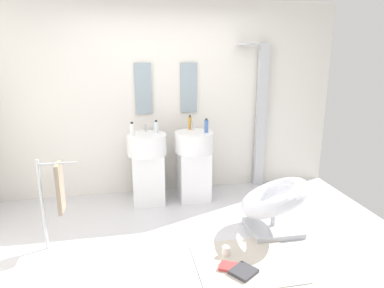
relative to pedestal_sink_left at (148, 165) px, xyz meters
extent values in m
cube|color=silver|center=(0.31, -1.22, -0.53)|extent=(4.80, 3.60, 0.04)
cube|color=silver|center=(0.31, 0.43, 0.79)|extent=(4.80, 0.10, 2.60)
cube|color=white|center=(0.00, 0.00, -0.18)|extent=(0.40, 0.40, 0.66)
cylinder|color=white|center=(0.00, 0.00, 0.28)|extent=(0.51, 0.51, 0.26)
cylinder|color=#B7BABF|center=(0.00, 0.14, 0.46)|extent=(0.02, 0.02, 0.10)
cube|color=white|center=(0.61, 0.00, -0.18)|extent=(0.40, 0.40, 0.66)
cylinder|color=white|center=(0.61, 0.00, 0.28)|extent=(0.51, 0.51, 0.26)
cylinder|color=#B7BABF|center=(0.61, 0.14, 0.46)|extent=(0.02, 0.02, 0.10)
cube|color=#8C9EA8|center=(0.00, 0.36, 0.95)|extent=(0.22, 0.03, 0.67)
cube|color=#8C9EA8|center=(0.61, 0.36, 0.95)|extent=(0.22, 0.03, 0.67)
cube|color=#B7BABF|center=(1.66, 0.31, 0.51)|extent=(0.14, 0.08, 2.05)
cylinder|color=#B7BABF|center=(1.51, 0.29, 1.52)|extent=(0.30, 0.02, 0.02)
cylinder|color=#B7BABF|center=(1.36, 0.26, 1.52)|extent=(0.24, 0.24, 0.02)
cube|color=#B7BABF|center=(1.30, -1.03, -0.48)|extent=(0.56, 0.50, 0.06)
cylinder|color=#B7BABF|center=(1.30, -1.03, -0.31)|extent=(0.05, 0.05, 0.34)
torus|color=silver|center=(1.30, -1.03, -0.11)|extent=(1.07, 1.07, 0.49)
cylinder|color=#B7BABF|center=(-1.10, -0.94, -0.04)|extent=(0.03, 0.03, 0.95)
cylinder|color=#B7BABF|center=(-0.92, -0.94, 0.39)|extent=(0.36, 0.02, 0.02)
cube|color=gray|center=(-0.92, -0.94, 0.14)|extent=(0.04, 0.22, 0.50)
cube|color=beige|center=(0.80, -1.56, -0.51)|extent=(0.94, 0.81, 0.01)
cube|color=#B73838|center=(0.64, -1.64, -0.49)|extent=(0.27, 0.23, 0.03)
cube|color=#38383D|center=(0.72, -1.73, -0.48)|extent=(0.29, 0.28, 0.03)
cylinder|color=white|center=(0.65, -1.42, -0.46)|extent=(0.08, 0.08, 0.09)
cylinder|color=silver|center=(0.13, 0.04, 0.49)|extent=(0.06, 0.06, 0.15)
cylinder|color=black|center=(0.13, 0.04, 0.57)|extent=(0.03, 0.03, 0.02)
cylinder|color=#C68C38|center=(0.59, 0.17, 0.50)|extent=(0.05, 0.05, 0.17)
cylinder|color=black|center=(0.59, 0.17, 0.59)|extent=(0.03, 0.03, 0.02)
cylinder|color=white|center=(-0.18, -0.03, 0.49)|extent=(0.06, 0.06, 0.15)
cylinder|color=black|center=(-0.18, -0.03, 0.58)|extent=(0.03, 0.03, 0.02)
cylinder|color=#4C72B7|center=(0.77, -0.04, 0.50)|extent=(0.05, 0.05, 0.16)
cylinder|color=black|center=(0.77, -0.04, 0.59)|extent=(0.03, 0.03, 0.02)
camera|label=1|loc=(-0.26, -4.30, 1.44)|focal=32.47mm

